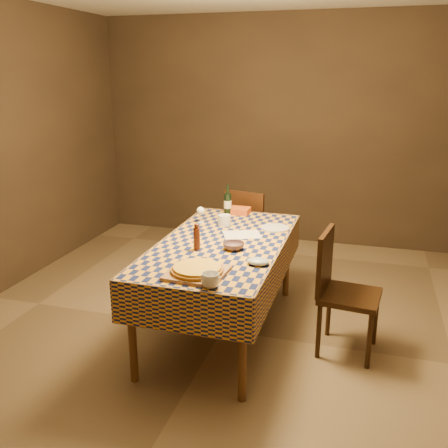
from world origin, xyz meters
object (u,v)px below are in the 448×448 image
Objects in this scene: pizza at (197,269)px; cutting_board at (197,273)px; chair_far at (249,229)px; bowl at (234,246)px; wine_bottle at (228,204)px; chair_right at (339,285)px; white_plate at (275,228)px; dining_table at (222,251)px.

cutting_board is at bearing 0.00° from pizza.
chair_far reaches higher than pizza.
pizza is 0.55m from bowl.
chair_far is at bearing 73.98° from wine_bottle.
chair_right is (0.87, 0.66, -0.29)m from pizza.
wine_bottle is 0.30× the size of chair_far.
cutting_board reaches higher than white_plate.
wine_bottle is at bearing 108.68° from bowl.
cutting_board is 0.39× the size of chair_far.
chair_right is at bearing -38.69° from white_plate.
pizza is 1.45m from wine_bottle.
pizza is at bearing -100.29° from bowl.
dining_table is 0.68m from pizza.
chair_far is (-0.19, 1.28, -0.27)m from bowl.
bowl is at bearing 79.71° from pizza.
dining_table is at bearing 133.49° from bowl.
pizza is 1.54× the size of wine_bottle.
pizza is 1.79× the size of white_plate.
cutting_board is 1.16m from white_plate.
chair_far is 1.51m from chair_right.
chair_right is (0.78, 0.12, -0.27)m from bowl.
wine_bottle is (-0.21, 1.43, 0.07)m from pizza.
bowl is (0.10, 0.54, -0.01)m from pizza.
chair_right is (0.58, -0.46, -0.25)m from white_plate.
wine_bottle is 1.16× the size of white_plate.
dining_table is at bearing -86.81° from chair_far.
dining_table is 7.68× the size of white_plate.
cutting_board is (0.03, -0.67, 0.09)m from dining_table.
chair_far reaches higher than dining_table.
white_plate is 0.26× the size of chair_far.
cutting_board is 1.29× the size of wine_bottle.
pizza is at bearing -81.84° from wine_bottle.
bowl is at bearing 79.71° from cutting_board.
bowl is at bearing -46.51° from dining_table.
wine_bottle reaches higher than white_plate.
dining_table is 6.60× the size of wine_bottle.
pizza is 1.84m from chair_far.
chair_right reaches higher than dining_table.
wine_bottle is (-0.21, 1.43, 0.09)m from cutting_board.
white_plate is 0.78m from chair_right.
chair_far and chair_right have the same top height.
dining_table is 11.53× the size of bowl.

